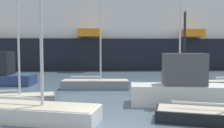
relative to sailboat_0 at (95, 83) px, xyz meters
The scene contains 7 objects.
sailboat_0 is the anchor object (origin of this frame).
sailboat_1 7.96m from the sailboat_0, 130.15° to the right, with size 5.81×2.85×8.06m.
sailboat_2 10.10m from the sailboat_0, 103.87° to the right, with size 7.26×3.33×12.49m.
sailboat_4 8.10m from the sailboat_0, 18.87° to the right, with size 6.46×2.07×11.19m.
sailboat_5 12.34m from the sailboat_0, 54.95° to the right, with size 6.42×3.16×8.70m.
fishing_boat_0 9.18m from the sailboat_0, 42.46° to the right, with size 7.93×2.70×6.20m.
cruise_ship 27.19m from the sailboat_0, 77.85° to the left, with size 102.79×21.28×19.90m.
Camera 1 is at (0.43, -10.56, 3.72)m, focal length 37.31 mm.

